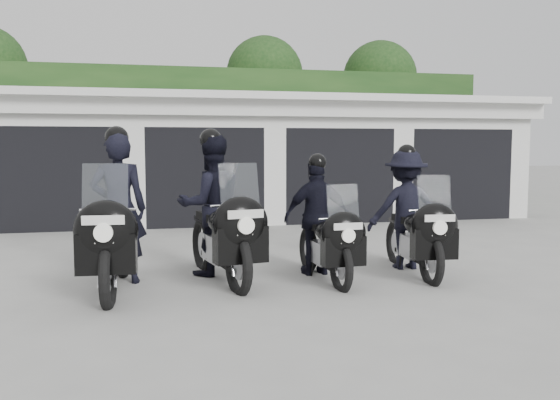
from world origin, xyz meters
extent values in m
plane|color=#989893|center=(0.00, 0.00, 0.00)|extent=(80.00, 80.00, 0.00)
cube|color=silver|center=(0.00, 8.50, 1.40)|extent=(16.00, 6.00, 2.80)
cube|color=silver|center=(0.00, 8.30, 2.88)|extent=(16.40, 6.80, 0.16)
cube|color=silver|center=(0.00, 5.25, 2.65)|extent=(16.40, 0.12, 0.40)
cube|color=black|center=(0.00, 5.48, 0.12)|extent=(16.00, 0.06, 0.24)
cube|color=black|center=(-3.10, 6.70, 1.10)|extent=(2.60, 2.60, 2.20)
cube|color=silver|center=(-3.10, 5.65, 2.50)|extent=(2.60, 0.50, 0.60)
cube|color=silver|center=(-1.55, 5.65, 1.40)|extent=(0.50, 0.50, 2.80)
cube|color=black|center=(0.00, 6.70, 1.10)|extent=(2.60, 2.60, 2.20)
cube|color=silver|center=(0.00, 5.65, 2.50)|extent=(2.60, 0.50, 0.60)
cube|color=silver|center=(1.55, 5.65, 1.40)|extent=(0.50, 0.50, 2.80)
cube|color=black|center=(3.10, 6.70, 1.10)|extent=(2.60, 2.60, 2.20)
cube|color=silver|center=(3.10, 5.65, 2.50)|extent=(2.60, 0.50, 0.60)
cube|color=silver|center=(4.65, 5.65, 1.40)|extent=(0.50, 0.50, 2.80)
cube|color=black|center=(6.20, 6.70, 1.10)|extent=(2.60, 2.60, 2.20)
cube|color=silver|center=(6.20, 5.65, 2.50)|extent=(2.60, 0.50, 0.60)
cube|color=silver|center=(7.75, 5.65, 1.40)|extent=(0.50, 0.50, 2.80)
cube|color=#153312|center=(0.00, 12.50, 2.15)|extent=(20.00, 2.00, 4.30)
sphere|color=#153312|center=(3.00, 14.00, 4.40)|extent=(2.80, 2.80, 2.80)
cylinder|color=black|center=(3.00, 14.00, 1.65)|extent=(0.24, 0.24, 3.30)
sphere|color=#153312|center=(7.50, 14.00, 4.40)|extent=(2.80, 2.80, 2.80)
cylinder|color=black|center=(7.50, 14.00, 1.65)|extent=(0.24, 0.24, 3.30)
torus|color=black|center=(-1.70, -0.80, 0.35)|extent=(0.18, 0.82, 0.82)
torus|color=black|center=(-1.60, 0.81, 0.35)|extent=(0.18, 0.82, 0.82)
cube|color=#B3B3B8|center=(-1.65, 0.03, 0.42)|extent=(0.33, 0.63, 0.36)
cube|color=black|center=(-1.65, 0.01, 0.25)|extent=(0.18, 1.46, 0.07)
ellipsoid|color=black|center=(-1.66, -0.16, 0.81)|extent=(0.40, 0.67, 0.32)
cube|color=black|center=(-1.63, 0.32, 0.83)|extent=(0.33, 0.63, 0.11)
ellipsoid|color=black|center=(-1.71, -0.88, 0.87)|extent=(0.73, 0.41, 0.67)
cube|color=black|center=(-1.71, -0.88, 0.61)|extent=(0.66, 0.29, 0.45)
cube|color=#B2BFC6|center=(-1.70, -0.85, 1.32)|extent=(0.50, 0.16, 0.57)
cylinder|color=silver|center=(-1.69, -0.66, 1.07)|extent=(0.63, 0.07, 0.03)
cube|color=silver|center=(-1.72, -1.07, 1.01)|extent=(0.45, 0.05, 0.10)
cube|color=silver|center=(-1.72, -1.04, 0.81)|extent=(0.20, 0.03, 0.11)
imported|color=black|center=(-1.63, 0.34, 0.98)|extent=(0.74, 0.52, 1.96)
sphere|color=black|center=(-1.63, 0.34, 1.90)|extent=(0.30, 0.30, 0.30)
torus|color=black|center=(-0.18, -0.51, 0.34)|extent=(0.27, 0.82, 0.81)
torus|color=black|center=(-0.48, 1.06, 0.34)|extent=(0.27, 0.82, 0.81)
cube|color=#B3B3B8|center=(-0.33, 0.29, 0.42)|extent=(0.40, 0.65, 0.35)
cube|color=black|center=(-0.33, 0.27, 0.24)|extent=(0.35, 1.43, 0.07)
ellipsoid|color=black|center=(-0.30, 0.11, 0.80)|extent=(0.47, 0.69, 0.32)
cube|color=black|center=(-0.39, 0.58, 0.82)|extent=(0.40, 0.65, 0.11)
ellipsoid|color=black|center=(-0.17, -0.60, 0.87)|extent=(0.75, 0.49, 0.67)
cube|color=black|center=(-0.17, -0.60, 0.61)|extent=(0.68, 0.36, 0.44)
cube|color=#B2BFC6|center=(-0.17, -0.57, 1.31)|extent=(0.50, 0.22, 0.57)
cylinder|color=silver|center=(-0.21, -0.38, 1.06)|extent=(0.62, 0.15, 0.03)
cube|color=silver|center=(-0.13, -0.78, 1.00)|extent=(0.44, 0.10, 0.10)
cube|color=silver|center=(-0.14, -0.75, 0.80)|extent=(0.20, 0.05, 0.11)
imported|color=black|center=(-0.39, 0.60, 0.97)|extent=(1.07, 0.90, 1.95)
sphere|color=black|center=(-0.39, 0.60, 1.89)|extent=(0.30, 0.30, 0.30)
torus|color=black|center=(1.09, -0.66, 0.29)|extent=(0.13, 0.68, 0.67)
torus|color=black|center=(1.03, 0.67, 0.29)|extent=(0.13, 0.68, 0.67)
cube|color=#B3B3B8|center=(1.06, 0.03, 0.35)|extent=(0.26, 0.52, 0.30)
cube|color=black|center=(1.06, 0.01, 0.20)|extent=(0.13, 1.20, 0.06)
ellipsoid|color=black|center=(1.07, -0.13, 0.66)|extent=(0.32, 0.54, 0.27)
cube|color=black|center=(1.05, 0.27, 0.68)|extent=(0.26, 0.52, 0.09)
ellipsoid|color=black|center=(1.09, -0.73, 0.72)|extent=(0.59, 0.33, 0.55)
cube|color=black|center=(1.09, -0.73, 0.51)|extent=(0.54, 0.23, 0.37)
cube|color=#B2BFC6|center=(1.09, -0.70, 1.09)|extent=(0.41, 0.12, 0.47)
cylinder|color=silver|center=(1.08, -0.55, 0.89)|extent=(0.52, 0.05, 0.03)
cube|color=silver|center=(1.10, -0.89, 0.83)|extent=(0.37, 0.03, 0.08)
cube|color=silver|center=(1.10, -0.86, 0.66)|extent=(0.17, 0.02, 0.09)
imported|color=black|center=(1.05, 0.28, 0.81)|extent=(0.97, 0.58, 1.62)
sphere|color=black|center=(1.05, 0.28, 1.57)|extent=(0.25, 0.25, 0.25)
torus|color=black|center=(2.34, -0.60, 0.31)|extent=(0.17, 0.73, 0.72)
torus|color=black|center=(2.47, 0.82, 0.31)|extent=(0.17, 0.73, 0.72)
cube|color=#B3B3B8|center=(2.41, 0.13, 0.38)|extent=(0.30, 0.57, 0.32)
cube|color=black|center=(2.41, 0.11, 0.22)|extent=(0.19, 1.29, 0.06)
ellipsoid|color=black|center=(2.39, -0.04, 0.71)|extent=(0.37, 0.60, 0.29)
cube|color=black|center=(2.43, 0.39, 0.73)|extent=(0.30, 0.57, 0.10)
ellipsoid|color=black|center=(2.34, -0.68, 0.77)|extent=(0.65, 0.38, 0.59)
cube|color=black|center=(2.34, -0.68, 0.55)|extent=(0.59, 0.27, 0.40)
cube|color=#B2BFC6|center=(2.34, -0.65, 1.17)|extent=(0.44, 0.15, 0.51)
cylinder|color=silver|center=(2.35, -0.48, 0.95)|extent=(0.56, 0.08, 0.03)
cube|color=silver|center=(2.32, -0.85, 0.89)|extent=(0.40, 0.05, 0.09)
cube|color=silver|center=(2.33, -0.82, 0.71)|extent=(0.18, 0.03, 0.10)
imported|color=black|center=(2.43, 0.41, 0.87)|extent=(1.17, 0.68, 1.74)
sphere|color=black|center=(2.43, 0.41, 1.69)|extent=(0.27, 0.27, 0.27)
camera|label=1|loc=(-1.24, -7.60, 1.79)|focal=38.00mm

